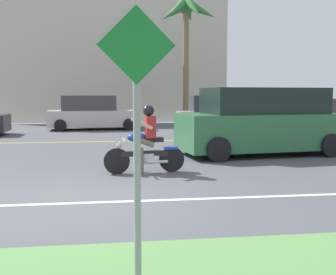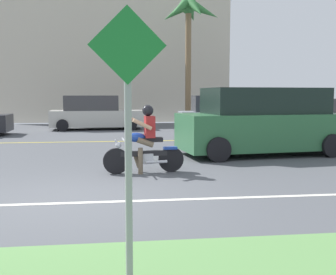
{
  "view_description": "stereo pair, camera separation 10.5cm",
  "coord_description": "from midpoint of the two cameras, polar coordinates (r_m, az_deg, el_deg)",
  "views": [
    {
      "loc": [
        0.5,
        -6.72,
        1.71
      ],
      "look_at": [
        1.9,
        3.58,
        0.63
      ],
      "focal_mm": 44.44,
      "sensor_mm": 36.0,
      "label": 1
    },
    {
      "loc": [
        0.6,
        -6.73,
        1.71
      ],
      "look_at": [
        1.9,
        3.58,
        0.63
      ],
      "focal_mm": 44.44,
      "sensor_mm": 36.0,
      "label": 2
    }
  ],
  "objects": [
    {
      "name": "street_sign",
      "position": [
        3.37,
        -4.6,
        1.87
      ],
      "size": [
        0.62,
        0.06,
        2.4
      ],
      "color": "gray",
      "rests_on": "ground"
    },
    {
      "name": "lane_line_near",
      "position": [
        6.78,
        -11.72,
        -8.74
      ],
      "size": [
        50.4,
        0.12,
        0.01
      ],
      "primitive_type": "cube",
      "color": "silver",
      "rests_on": "ground"
    },
    {
      "name": "palm_tree_0",
      "position": [
        23.29,
        3.02,
        16.12
      ],
      "size": [
        3.26,
        3.47,
        6.98
      ],
      "color": "brown",
      "rests_on": "ground"
    },
    {
      "name": "parked_car_2",
      "position": [
        19.2,
        7.74,
        3.07
      ],
      "size": [
        4.25,
        2.14,
        1.66
      ],
      "color": "#8C939E",
      "rests_on": "ground"
    },
    {
      "name": "parked_car_1",
      "position": [
        20.67,
        -9.81,
        3.24
      ],
      "size": [
        4.51,
        2.04,
        1.66
      ],
      "color": "beige",
      "rests_on": "ground"
    },
    {
      "name": "building_far",
      "position": [
        27.83,
        -7.14,
        10.83
      ],
      "size": [
        14.25,
        4.0,
        8.22
      ],
      "primitive_type": "cube",
      "color": "beige",
      "rests_on": "ground"
    },
    {
      "name": "suv_nearby",
      "position": [
        12.1,
        13.06,
        2.04
      ],
      "size": [
        4.9,
        2.58,
        1.89
      ],
      "color": "#2D663D",
      "rests_on": "ground"
    },
    {
      "name": "ground",
      "position": [
        9.89,
        -10.27,
        -4.22
      ],
      "size": [
        56.0,
        30.0,
        0.04
      ],
      "primitive_type": "cube",
      "color": "#4C4F54"
    },
    {
      "name": "parked_car_3",
      "position": [
        21.17,
        21.91,
        2.79
      ],
      "size": [
        3.83,
        2.05,
        1.51
      ],
      "color": "beige",
      "rests_on": "ground"
    },
    {
      "name": "motorcyclist",
      "position": [
        9.04,
        -2.91,
        -0.95
      ],
      "size": [
        1.77,
        0.58,
        1.48
      ],
      "color": "black",
      "rests_on": "ground"
    },
    {
      "name": "lane_line_far",
      "position": [
        15.28,
        -9.18,
        -0.55
      ],
      "size": [
        50.4,
        0.12,
        0.01
      ],
      "primitive_type": "cube",
      "color": "yellow",
      "rests_on": "ground"
    }
  ]
}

